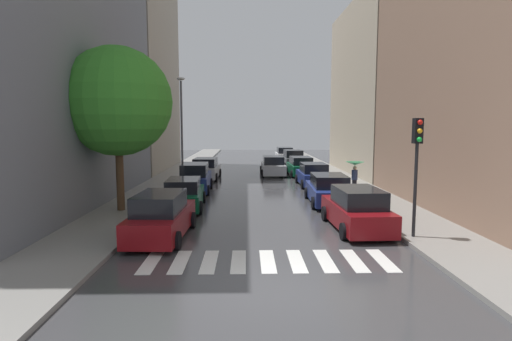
% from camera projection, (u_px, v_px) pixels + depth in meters
% --- Properties ---
extents(ground_plane, '(28.00, 72.00, 0.04)m').
position_uv_depth(ground_plane, '(254.00, 176.00, 34.14)').
color(ground_plane, '#3A3A3D').
extents(sidewalk_left, '(3.00, 72.00, 0.15)m').
position_uv_depth(sidewalk_left, '(176.00, 175.00, 33.99)').
color(sidewalk_left, gray).
rests_on(sidewalk_left, ground).
extents(sidewalk_right, '(3.00, 72.00, 0.15)m').
position_uv_depth(sidewalk_right, '(332.00, 175.00, 34.28)').
color(sidewalk_right, gray).
rests_on(sidewalk_right, ground).
extents(crosswalk_stripes, '(7.65, 2.20, 0.01)m').
position_uv_depth(crosswalk_stripes, '(268.00, 261.00, 12.73)').
color(crosswalk_stripes, silver).
rests_on(crosswalk_stripes, ground).
extents(building_left_near, '(6.00, 19.76, 18.62)m').
position_uv_depth(building_left_near, '(41.00, 23.00, 20.69)').
color(building_left_near, slate).
rests_on(building_left_near, ground).
extents(building_left_mid, '(6.00, 13.98, 25.60)m').
position_uv_depth(building_left_mid, '(133.00, 31.00, 37.48)').
color(building_left_mid, '#9E9384').
rests_on(building_left_mid, ground).
extents(building_right_mid, '(6.00, 14.66, 14.28)m').
position_uv_depth(building_right_mid, '(384.00, 90.00, 34.80)').
color(building_right_mid, '#B2A38C').
rests_on(building_right_mid, ground).
extents(parked_car_left_nearest, '(2.12, 4.70, 1.72)m').
position_uv_depth(parked_car_left_nearest, '(161.00, 217.00, 15.28)').
color(parked_car_left_nearest, maroon).
rests_on(parked_car_left_nearest, ground).
extents(parked_car_left_second, '(2.16, 4.49, 1.55)m').
position_uv_depth(parked_car_left_second, '(184.00, 195.00, 20.64)').
color(parked_car_left_second, '#0C4C2D').
rests_on(parked_car_left_second, ground).
extents(parked_car_left_third, '(2.09, 4.83, 1.81)m').
position_uv_depth(parked_car_left_third, '(195.00, 179.00, 25.94)').
color(parked_car_left_third, navy).
rests_on(parked_car_left_third, ground).
extents(parked_car_left_fourth, '(2.22, 4.57, 1.65)m').
position_uv_depth(parked_car_left_fourth, '(206.00, 169.00, 32.17)').
color(parked_car_left_fourth, '#B2B7BF').
rests_on(parked_car_left_fourth, ground).
extents(parked_car_right_nearest, '(2.17, 4.74, 1.71)m').
position_uv_depth(parked_car_right_nearest, '(357.00, 210.00, 16.53)').
color(parked_car_right_nearest, maroon).
rests_on(parked_car_right_nearest, ground).
extents(parked_car_right_second, '(2.27, 4.74, 1.60)m').
position_uv_depth(parked_car_right_second, '(328.00, 190.00, 21.96)').
color(parked_car_right_second, navy).
rests_on(parked_car_right_second, ground).
extents(parked_car_right_third, '(2.11, 4.25, 1.60)m').
position_uv_depth(parked_car_right_third, '(313.00, 175.00, 28.41)').
color(parked_car_right_third, navy).
rests_on(parked_car_right_third, ground).
extents(parked_car_right_fourth, '(2.13, 4.64, 1.60)m').
position_uv_depth(parked_car_right_fourth, '(300.00, 167.00, 34.23)').
color(parked_car_right_fourth, '#0C4C2D').
rests_on(parked_car_right_fourth, ground).
extents(parked_car_right_fifth, '(2.23, 4.36, 1.77)m').
position_uv_depth(parked_car_right_fifth, '(293.00, 159.00, 40.70)').
color(parked_car_right_fifth, '#474C51').
rests_on(parked_car_right_fifth, ground).
extents(parked_car_right_sixth, '(2.11, 4.45, 1.68)m').
position_uv_depth(parked_car_right_sixth, '(284.00, 155.00, 47.28)').
color(parked_car_right_sixth, silver).
rests_on(parked_car_right_sixth, ground).
extents(car_midroad, '(2.09, 4.56, 1.63)m').
position_uv_depth(car_midroad, '(273.00, 166.00, 34.51)').
color(car_midroad, '#B2B7BF').
rests_on(car_midroad, ground).
extents(pedestrian_foreground, '(1.10, 1.10, 1.84)m').
position_uv_depth(pedestrian_foreground, '(355.00, 169.00, 24.93)').
color(pedestrian_foreground, black).
rests_on(pedestrian_foreground, sidewalk_right).
extents(street_tree_left, '(5.11, 5.11, 7.71)m').
position_uv_depth(street_tree_left, '(117.00, 102.00, 19.18)').
color(street_tree_left, '#513823').
rests_on(street_tree_left, sidewalk_left).
extents(traffic_light_right_corner, '(0.30, 0.42, 4.30)m').
position_uv_depth(traffic_light_right_corner, '(417.00, 151.00, 14.66)').
color(traffic_light_right_corner, black).
rests_on(traffic_light_right_corner, sidewalk_right).
extents(lamp_post_left, '(0.60, 0.28, 7.62)m').
position_uv_depth(lamp_post_left, '(182.00, 121.00, 31.02)').
color(lamp_post_left, '#595B60').
rests_on(lamp_post_left, sidewalk_left).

